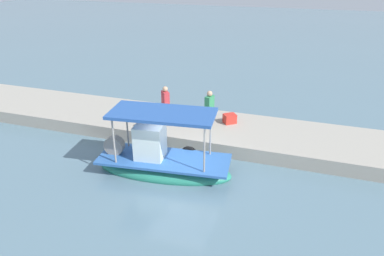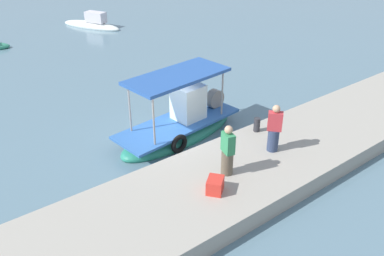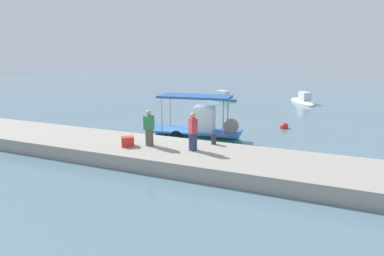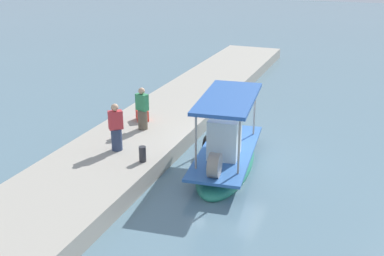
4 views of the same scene
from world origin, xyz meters
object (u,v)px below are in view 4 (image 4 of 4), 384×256
(fisherman_by_crate, at_px, (116,129))
(mooring_bollard, at_px, (143,154))
(fisherman_near_bollard, at_px, (142,110))
(cargo_crate, at_px, (142,115))
(main_fishing_boat, at_px, (226,155))

(fisherman_by_crate, relative_size, mooring_bollard, 3.20)
(fisherman_near_bollard, distance_m, cargo_crate, 1.16)
(main_fishing_boat, height_order, fisherman_near_bollard, main_fishing_boat)
(fisherman_near_bollard, height_order, mooring_bollard, fisherman_near_bollard)
(fisherman_near_bollard, relative_size, cargo_crate, 3.00)
(mooring_bollard, height_order, cargo_crate, mooring_bollard)
(main_fishing_boat, height_order, fisherman_by_crate, main_fishing_boat)
(main_fishing_boat, bearing_deg, fisherman_by_crate, -70.68)
(main_fishing_boat, distance_m, cargo_crate, 4.62)
(fisherman_near_bollard, bearing_deg, mooring_bollard, 26.84)
(fisherman_by_crate, height_order, mooring_bollard, fisherman_by_crate)
(main_fishing_boat, relative_size, cargo_crate, 9.95)
(main_fishing_boat, distance_m, fisherman_near_bollard, 3.96)
(fisherman_by_crate, bearing_deg, fisherman_near_bollard, -177.62)
(mooring_bollard, bearing_deg, fisherman_by_crate, -112.96)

